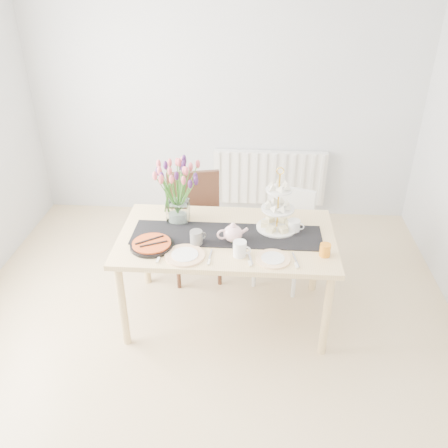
# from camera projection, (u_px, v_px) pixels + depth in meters

# --- Properties ---
(room_shell) EXTENTS (4.50, 4.50, 4.50)m
(room_shell) POSITION_uv_depth(u_px,v_px,m) (198.00, 197.00, 2.84)
(room_shell) COLOR tan
(room_shell) RESTS_ON ground
(radiator) EXTENTS (1.20, 0.08, 0.60)m
(radiator) POSITION_uv_depth(u_px,v_px,m) (269.00, 178.00, 5.12)
(radiator) COLOR white
(radiator) RESTS_ON room_shell
(dining_table) EXTENTS (1.60, 0.90, 0.75)m
(dining_table) POSITION_uv_depth(u_px,v_px,m) (227.00, 244.00, 3.55)
(dining_table) COLOR tan
(dining_table) RESTS_ON ground
(chair_brown) EXTENTS (0.54, 0.54, 0.93)m
(chair_brown) POSITION_uv_depth(u_px,v_px,m) (195.00, 218.00, 4.17)
(chair_brown) COLOR #381F14
(chair_brown) RESTS_ON ground
(chair_white) EXTENTS (0.53, 0.53, 0.84)m
(chair_white) POSITION_uv_depth(u_px,v_px,m) (286.00, 229.00, 4.10)
(chair_white) COLOR silver
(chair_white) RESTS_ON ground
(table_runner) EXTENTS (1.40, 0.35, 0.01)m
(table_runner) POSITION_uv_depth(u_px,v_px,m) (227.00, 235.00, 3.51)
(table_runner) COLOR black
(table_runner) RESTS_ON dining_table
(tulip_vase) EXTENTS (0.60, 0.60, 0.51)m
(tulip_vase) POSITION_uv_depth(u_px,v_px,m) (177.00, 183.00, 3.54)
(tulip_vase) COLOR silver
(tulip_vase) RESTS_ON dining_table
(cake_stand) EXTENTS (0.31, 0.31, 0.45)m
(cake_stand) POSITION_uv_depth(u_px,v_px,m) (277.00, 214.00, 3.53)
(cake_stand) COLOR gold
(cake_stand) RESTS_ON dining_table
(teapot) EXTENTS (0.26, 0.23, 0.14)m
(teapot) POSITION_uv_depth(u_px,v_px,m) (233.00, 233.00, 3.40)
(teapot) COLOR white
(teapot) RESTS_ON dining_table
(cream_jug) EXTENTS (0.12, 0.12, 0.09)m
(cream_jug) POSITION_uv_depth(u_px,v_px,m) (294.00, 226.00, 3.54)
(cream_jug) COLOR white
(cream_jug) RESTS_ON dining_table
(tart_tin) EXTENTS (0.31, 0.31, 0.04)m
(tart_tin) POSITION_uv_depth(u_px,v_px,m) (152.00, 245.00, 3.36)
(tart_tin) COLOR black
(tart_tin) RESTS_ON dining_table
(mug_grey) EXTENTS (0.13, 0.13, 0.11)m
(mug_grey) POSITION_uv_depth(u_px,v_px,m) (196.00, 238.00, 3.38)
(mug_grey) COLOR slate
(mug_grey) RESTS_ON dining_table
(mug_white) EXTENTS (0.12, 0.12, 0.11)m
(mug_white) POSITION_uv_depth(u_px,v_px,m) (240.00, 249.00, 3.25)
(mug_white) COLOR white
(mug_white) RESTS_ON dining_table
(mug_orange) EXTENTS (0.11, 0.11, 0.09)m
(mug_orange) POSITION_uv_depth(u_px,v_px,m) (325.00, 250.00, 3.26)
(mug_orange) COLOR orange
(mug_orange) RESTS_ON dining_table
(plate_left) EXTENTS (0.30, 0.30, 0.01)m
(plate_left) POSITION_uv_depth(u_px,v_px,m) (185.00, 255.00, 3.27)
(plate_left) COLOR white
(plate_left) RESTS_ON dining_table
(plate_right) EXTENTS (0.28, 0.28, 0.01)m
(plate_right) POSITION_uv_depth(u_px,v_px,m) (273.00, 259.00, 3.23)
(plate_right) COLOR white
(plate_right) RESTS_ON dining_table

